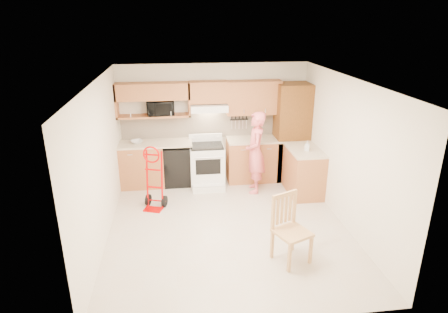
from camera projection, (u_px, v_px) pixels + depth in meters
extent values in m
cube|color=#BDAE9A|center=(228.00, 227.00, 6.64)|extent=(4.00, 4.50, 0.02)
cube|color=white|center=(228.00, 80.00, 5.77)|extent=(4.00, 4.50, 0.02)
cube|color=beige|center=(214.00, 122.00, 8.31)|extent=(4.00, 0.02, 2.50)
cube|color=beige|center=(257.00, 232.00, 4.10)|extent=(4.00, 0.02, 2.50)
cube|color=beige|center=(100.00, 164.00, 5.97)|extent=(0.02, 4.50, 2.50)
cube|color=beige|center=(347.00, 153.00, 6.45)|extent=(0.02, 4.50, 2.50)
cube|color=beige|center=(214.00, 125.00, 8.30)|extent=(3.92, 0.03, 0.55)
cube|color=#A9693D|center=(142.00, 165.00, 8.11)|extent=(0.90, 0.60, 0.90)
cube|color=black|center=(178.00, 164.00, 8.21)|extent=(0.60, 0.60, 0.85)
cube|color=#A9693D|center=(253.00, 160.00, 8.40)|extent=(1.14, 0.60, 0.90)
cube|color=beige|center=(155.00, 143.00, 7.99)|extent=(1.50, 0.63, 0.04)
cube|color=beige|center=(254.00, 139.00, 8.24)|extent=(1.14, 0.63, 0.04)
cube|color=#A9693D|center=(303.00, 172.00, 7.76)|extent=(0.60, 1.00, 0.90)
cube|color=beige|center=(305.00, 150.00, 7.60)|extent=(0.63, 1.00, 0.04)
cube|color=brown|center=(291.00, 132.00, 8.29)|extent=(0.70, 0.60, 2.10)
cube|color=#A9693D|center=(152.00, 91.00, 7.74)|extent=(1.50, 0.33, 0.34)
cube|color=#A9693D|center=(154.00, 116.00, 7.92)|extent=(1.50, 0.33, 0.04)
cube|color=#A9693D|center=(208.00, 92.00, 7.89)|extent=(0.76, 0.33, 0.44)
cube|color=#A9693D|center=(254.00, 97.00, 8.06)|extent=(1.14, 0.33, 0.70)
cube|color=white|center=(209.00, 107.00, 7.94)|extent=(0.76, 0.46, 0.14)
imported|color=black|center=(160.00, 108.00, 7.88)|extent=(0.58, 0.43, 0.30)
imported|color=#E36168|center=(255.00, 153.00, 7.70)|extent=(0.47, 0.65, 1.67)
imported|color=white|center=(307.00, 146.00, 7.46)|extent=(0.12, 0.12, 0.20)
imported|color=white|center=(137.00, 142.00, 7.92)|extent=(0.32, 0.32, 0.06)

